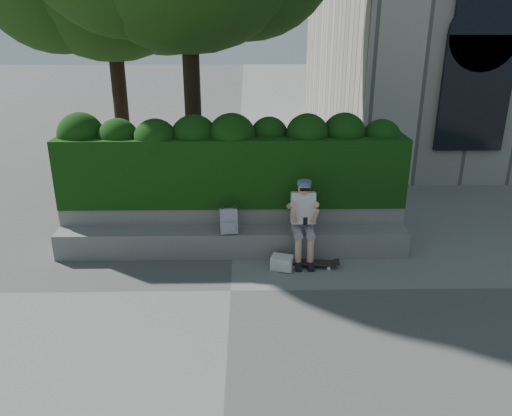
{
  "coord_description": "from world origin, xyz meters",
  "views": [
    {
      "loc": [
        0.26,
        -6.57,
        3.83
      ],
      "look_at": [
        0.4,
        1.0,
        0.95
      ],
      "focal_mm": 35.0,
      "sensor_mm": 36.0,
      "label": 1
    }
  ],
  "objects_px": {
    "backpack_plaid": "(229,221)",
    "backpack_ground": "(282,262)",
    "person": "(303,217)",
    "skateboard": "(311,263)"
  },
  "relations": [
    {
      "from": "person",
      "to": "skateboard",
      "type": "relative_size",
      "value": 1.64
    },
    {
      "from": "skateboard",
      "to": "backpack_plaid",
      "type": "bearing_deg",
      "value": 170.48
    },
    {
      "from": "person",
      "to": "backpack_ground",
      "type": "bearing_deg",
      "value": -135.24
    },
    {
      "from": "backpack_plaid",
      "to": "backpack_ground",
      "type": "bearing_deg",
      "value": -33.92
    },
    {
      "from": "backpack_plaid",
      "to": "person",
      "type": "bearing_deg",
      "value": -10.51
    },
    {
      "from": "skateboard",
      "to": "backpack_plaid",
      "type": "distance_m",
      "value": 1.53
    },
    {
      "from": "person",
      "to": "backpack_plaid",
      "type": "distance_m",
      "value": 1.24
    },
    {
      "from": "person",
      "to": "skateboard",
      "type": "distance_m",
      "value": 0.76
    },
    {
      "from": "backpack_plaid",
      "to": "backpack_ground",
      "type": "xyz_separation_m",
      "value": [
        0.87,
        -0.45,
        -0.55
      ]
    },
    {
      "from": "backpack_plaid",
      "to": "skateboard",
      "type": "bearing_deg",
      "value": -22.84
    }
  ]
}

